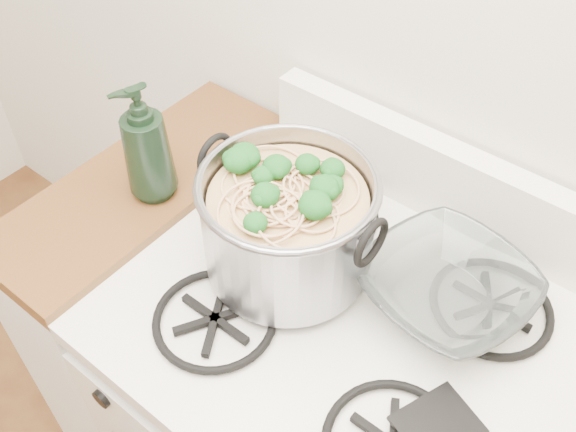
{
  "coord_description": "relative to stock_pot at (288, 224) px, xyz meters",
  "views": [
    {
      "loc": [
        0.3,
        0.72,
        1.78
      ],
      "look_at": [
        -0.15,
        1.28,
        1.04
      ],
      "focal_mm": 40.0,
      "sensor_mm": 36.0,
      "label": 1
    }
  ],
  "objects": [
    {
      "name": "bottle",
      "position": [
        -0.31,
        -0.02,
        0.02
      ],
      "size": [
        0.12,
        0.12,
        0.24
      ],
      "primitive_type": "imported",
      "rotation": [
        0.0,
        0.0,
        -0.34
      ],
      "color": "black",
      "rests_on": "counter_left"
    },
    {
      "name": "spatula",
      "position": [
        0.35,
        -0.11,
        -0.08
      ],
      "size": [
        0.38,
        0.39,
        0.02
      ],
      "primitive_type": null,
      "rotation": [
        0.0,
        0.0,
        -0.37
      ],
      "color": "black",
      "rests_on": "gas_range"
    },
    {
      "name": "glass_bowl",
      "position": [
        0.25,
        0.09,
        -0.08
      ],
      "size": [
        0.13,
        0.13,
        0.03
      ],
      "primitive_type": "imported",
      "rotation": [
        0.0,
        0.0,
        -0.22
      ],
      "color": "white",
      "rests_on": "gas_range"
    },
    {
      "name": "counter_left",
      "position": [
        -0.36,
        -0.01,
        -0.56
      ],
      "size": [
        0.25,
        0.65,
        0.92
      ],
      "color": "silver",
      "rests_on": "ground"
    },
    {
      "name": "stock_pot",
      "position": [
        0.0,
        0.0,
        0.0
      ],
      "size": [
        0.32,
        0.29,
        0.2
      ],
      "color": "gray",
      "rests_on": "gas_range"
    }
  ]
}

